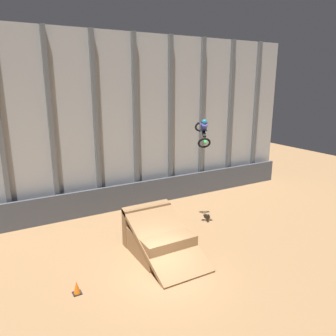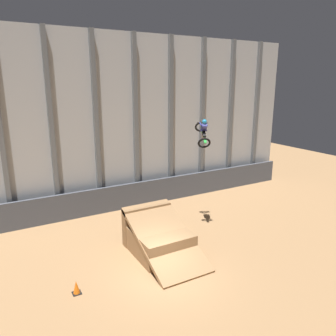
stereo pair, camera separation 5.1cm
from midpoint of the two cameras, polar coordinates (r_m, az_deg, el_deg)
The scene contains 7 objects.
ground_plane at distance 15.65m, azimuth -0.54°, elevation -18.24°, with size 60.00×60.00×0.00m, color #9E754C.
arena_back_wall at distance 21.81m, azimuth -12.46°, elevation 7.31°, with size 32.00×0.40×11.68m.
lower_barrier at distance 22.36m, azimuth -11.25°, elevation -5.57°, with size 31.36×0.20×1.75m.
dirt_ramp at distance 17.31m, azimuth -1.76°, elevation -11.91°, with size 2.73×4.67×2.24m.
rider_bike_solo at distance 18.79m, azimuth 6.20°, elevation 6.29°, with size 1.37×1.83×1.70m.
traffic_cone_near_ramp at distance 14.91m, azimuth -15.57°, elevation -19.41°, with size 0.36×0.36×0.58m.
hay_bale_trackside at distance 19.61m, azimuth -3.13°, elevation -10.15°, with size 0.97×0.72×0.57m.
Camera 2 is at (-6.33, -11.52, 8.50)m, focal length 35.00 mm.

